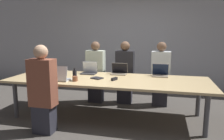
# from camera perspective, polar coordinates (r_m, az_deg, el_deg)

# --- Properties ---
(ground_plane) EXTENTS (24.00, 24.00, 0.00)m
(ground_plane) POSITION_cam_1_polar(r_m,az_deg,el_deg) (4.30, -1.11, -12.03)
(ground_plane) COLOR #4C4742
(curtain_wall) EXTENTS (12.00, 0.06, 2.80)m
(curtain_wall) POSITION_cam_1_polar(r_m,az_deg,el_deg) (6.32, 4.38, 7.99)
(curtain_wall) COLOR #ADADB2
(curtain_wall) RESTS_ON ground_plane
(conference_table) EXTENTS (3.72, 1.25, 0.75)m
(conference_table) POSITION_cam_1_polar(r_m,az_deg,el_deg) (4.09, -1.14, -3.00)
(conference_table) COLOR #D6B77F
(conference_table) RESTS_ON ground_plane
(laptop_far_midleft) EXTENTS (0.31, 0.25, 0.25)m
(laptop_far_midleft) POSITION_cam_1_polar(r_m,az_deg,el_deg) (4.60, -5.92, -0.03)
(laptop_far_midleft) COLOR #333338
(laptop_far_midleft) RESTS_ON conference_table
(person_far_midleft) EXTENTS (0.40, 0.24, 1.40)m
(person_far_midleft) POSITION_cam_1_polar(r_m,az_deg,el_deg) (5.00, -4.26, -0.83)
(person_far_midleft) COLOR #2D2D38
(person_far_midleft) RESTS_ON ground_plane
(laptop_near_left) EXTENTS (0.32, 0.27, 0.27)m
(laptop_near_left) POSITION_cam_1_polar(r_m,az_deg,el_deg) (4.00, -13.47, -1.69)
(laptop_near_left) COLOR silver
(laptop_near_left) RESTS_ON conference_table
(person_near_left) EXTENTS (0.40, 0.24, 1.42)m
(person_near_left) POSITION_cam_1_polar(r_m,az_deg,el_deg) (3.62, -17.61, -5.22)
(person_near_left) COLOR #2D2D38
(person_near_left) RESTS_ON ground_plane
(cup_near_left) EXTENTS (0.09, 0.09, 0.09)m
(cup_near_left) POSITION_cam_1_polar(r_m,az_deg,el_deg) (3.93, -9.63, -2.25)
(cup_near_left) COLOR brown
(cup_near_left) RESTS_ON conference_table
(bottle_near_left) EXTENTS (0.08, 0.08, 0.22)m
(bottle_near_left) POSITION_cam_1_polar(r_m,az_deg,el_deg) (3.99, -9.73, -1.29)
(bottle_near_left) COLOR black
(bottle_near_left) RESTS_ON conference_table
(laptop_far_right) EXTENTS (0.31, 0.25, 0.25)m
(laptop_far_right) POSITION_cam_1_polar(r_m,az_deg,el_deg) (4.41, 12.48, -0.66)
(laptop_far_right) COLOR gray
(laptop_far_right) RESTS_ON conference_table
(person_far_right) EXTENTS (0.40, 0.24, 1.40)m
(person_far_right) POSITION_cam_1_polar(r_m,az_deg,el_deg) (4.87, 12.57, -1.33)
(person_far_right) COLOR #2D2D38
(person_far_right) RESTS_ON ground_plane
(laptop_far_center) EXTENTS (0.32, 0.23, 0.23)m
(laptop_far_center) POSITION_cam_1_polar(r_m,az_deg,el_deg) (4.50, 1.89, -0.27)
(laptop_far_center) COLOR gray
(laptop_far_center) RESTS_ON conference_table
(person_far_center) EXTENTS (0.40, 0.24, 1.41)m
(person_far_center) POSITION_cam_1_polar(r_m,az_deg,el_deg) (4.93, 3.38, -0.92)
(person_far_center) COLOR #2D2D38
(person_far_center) RESTS_ON ground_plane
(stapler) EXTENTS (0.10, 0.16, 0.05)m
(stapler) POSITION_cam_1_polar(r_m,az_deg,el_deg) (3.94, 0.60, -2.35)
(stapler) COLOR black
(stapler) RESTS_ON conference_table
(notebook) EXTENTS (0.25, 0.22, 0.02)m
(notebook) POSITION_cam_1_polar(r_m,az_deg,el_deg) (4.10, -3.94, -2.12)
(notebook) COLOR #232328
(notebook) RESTS_ON conference_table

